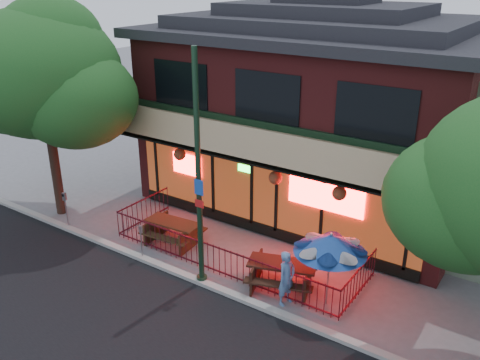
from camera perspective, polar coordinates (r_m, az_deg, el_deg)
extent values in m
plane|color=gray|center=(16.02, -3.39, -10.66)|extent=(80.00, 80.00, 0.00)
cube|color=#999993|center=(15.66, -4.52, -11.29)|extent=(80.00, 0.25, 0.12)
cube|color=maroon|center=(20.36, 8.84, 6.51)|extent=(12.00, 8.00, 6.50)
cube|color=#59230F|center=(17.55, 2.79, -1.43)|extent=(11.00, 0.06, 2.60)
cube|color=#FF0C0C|center=(16.33, 9.56, -1.89)|extent=(2.60, 0.04, 0.90)
cube|color=#FF0C0C|center=(19.21, -5.99, 1.75)|extent=(1.30, 0.04, 0.80)
cube|color=tan|center=(16.49, 2.04, 4.07)|extent=(12.20, 1.33, 1.26)
cube|color=black|center=(18.56, -6.69, 10.65)|extent=(2.40, 0.06, 1.60)
cube|color=black|center=(16.49, 3.01, 9.29)|extent=(2.40, 0.06, 1.60)
cube|color=black|center=(15.00, 14.93, 7.24)|extent=(2.40, 0.06, 1.60)
cube|color=black|center=(18.14, 2.66, -5.51)|extent=(11.00, 0.12, 0.40)
cube|color=#FFC672|center=(15.17, 20.88, -3.22)|extent=(0.18, 0.18, 0.32)
cube|color=#440E1A|center=(15.66, -3.02, -7.42)|extent=(8.40, 0.04, 0.04)
cube|color=#440E1A|center=(16.09, -2.96, -9.99)|extent=(8.40, 0.04, 0.04)
cube|color=#440E1A|center=(19.04, -10.80, -2.16)|extent=(0.04, 2.60, 0.04)
cube|color=#440E1A|center=(14.93, 13.30, -9.68)|extent=(0.04, 2.60, 0.04)
cylinder|color=#440E1A|center=(15.89, -2.99, -8.83)|extent=(0.02, 0.02, 1.00)
cylinder|color=#16321E|center=(14.13, -4.69, 0.59)|extent=(0.16, 0.16, 7.00)
cylinder|color=#16321E|center=(15.71, -4.30, -11.00)|extent=(0.32, 0.32, 0.20)
cube|color=#194CB2|center=(14.07, -4.65, -0.83)|extent=(0.30, 0.02, 0.45)
cube|color=red|center=(14.27, -4.59, -2.68)|extent=(0.30, 0.02, 0.22)
cylinder|color=#35201A|center=(20.14, -20.28, 3.13)|extent=(0.36, 0.36, 5.12)
ellipsoid|color=#1C551E|center=(19.46, -21.42, 11.15)|extent=(5.60, 5.60, 4.59)
ellipsoid|color=#1C551E|center=(19.37, -20.56, 14.60)|extent=(3.64, 3.64, 2.98)
cube|color=#402B17|center=(18.14, -9.39, -5.31)|extent=(0.19, 1.37, 0.78)
cube|color=#402B17|center=(17.34, -5.51, -6.46)|extent=(0.19, 1.37, 0.78)
cube|color=#402B17|center=(17.55, -7.56, -4.76)|extent=(1.96, 0.96, 0.06)
cube|color=#402B17|center=(17.29, -8.64, -6.44)|extent=(1.92, 0.46, 0.05)
cube|color=#402B17|center=(18.11, -6.43, -4.93)|extent=(1.92, 0.46, 0.05)
cube|color=#361C13|center=(15.43, 1.85, -10.27)|extent=(0.54, 1.38, 0.82)
cube|color=#361C13|center=(15.21, 7.63, -10.99)|extent=(0.54, 1.38, 0.82)
cube|color=#361C13|center=(15.08, 4.76, -9.34)|extent=(2.15, 1.44, 0.07)
cube|color=#361C13|center=(14.76, 4.29, -11.63)|extent=(1.98, 0.95, 0.06)
cube|color=#361C13|center=(15.77, 5.13, -9.23)|extent=(1.98, 0.95, 0.06)
cylinder|color=gray|center=(14.43, 9.90, -10.17)|extent=(0.05, 0.05, 2.09)
cone|color=navy|center=(13.97, 10.14, -7.04)|extent=(2.00, 1.99, 0.52)
sphere|color=gray|center=(13.83, 10.22, -6.01)|extent=(0.09, 0.09, 0.09)
imported|color=#577CAF|center=(14.44, 5.25, -10.92)|extent=(0.51, 0.67, 1.64)
cylinder|color=gray|center=(16.90, -10.98, -7.24)|extent=(0.04, 0.04, 0.98)
cube|color=gray|center=(16.62, -11.13, -5.45)|extent=(0.13, 0.13, 0.25)
cube|color=black|center=(16.57, -11.26, -5.35)|extent=(0.07, 0.03, 0.09)
cylinder|color=gray|center=(19.50, -18.86, -3.63)|extent=(0.05, 0.05, 1.14)
cube|color=gray|center=(19.22, -19.12, -1.76)|extent=(0.15, 0.14, 0.29)
cube|color=black|center=(19.17, -19.27, -1.64)|extent=(0.08, 0.03, 0.10)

